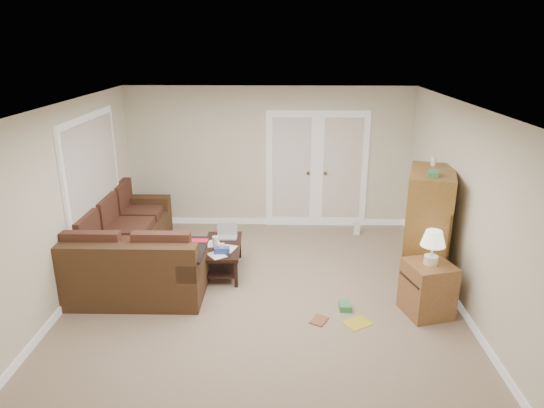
{
  "coord_description": "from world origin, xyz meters",
  "views": [
    {
      "loc": [
        0.26,
        -5.63,
        3.22
      ],
      "look_at": [
        0.11,
        0.64,
        1.1
      ],
      "focal_mm": 32.0,
      "sensor_mm": 36.0,
      "label": 1
    }
  ],
  "objects_px": {
    "tv_armoire": "(427,229)",
    "side_cabinet": "(428,284)",
    "sectional_sofa": "(127,251)",
    "coffee_table": "(223,257)"
  },
  "relations": [
    {
      "from": "tv_armoire",
      "to": "side_cabinet",
      "type": "distance_m",
      "value": 0.9
    },
    {
      "from": "tv_armoire",
      "to": "side_cabinet",
      "type": "height_order",
      "value": "tv_armoire"
    },
    {
      "from": "tv_armoire",
      "to": "side_cabinet",
      "type": "bearing_deg",
      "value": -84.83
    },
    {
      "from": "sectional_sofa",
      "to": "tv_armoire",
      "type": "relative_size",
      "value": 1.63
    },
    {
      "from": "sectional_sofa",
      "to": "tv_armoire",
      "type": "xyz_separation_m",
      "value": [
        4.18,
        -0.22,
        0.48
      ]
    },
    {
      "from": "sectional_sofa",
      "to": "tv_armoire",
      "type": "bearing_deg",
      "value": -3.25
    },
    {
      "from": "side_cabinet",
      "to": "coffee_table",
      "type": "bearing_deg",
      "value": 141.71
    },
    {
      "from": "sectional_sofa",
      "to": "side_cabinet",
      "type": "xyz_separation_m",
      "value": [
        4.02,
        -1.0,
        0.05
      ]
    },
    {
      "from": "tv_armoire",
      "to": "coffee_table",
      "type": "bearing_deg",
      "value": -170.07
    },
    {
      "from": "sectional_sofa",
      "to": "side_cabinet",
      "type": "relative_size",
      "value": 2.58
    }
  ]
}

